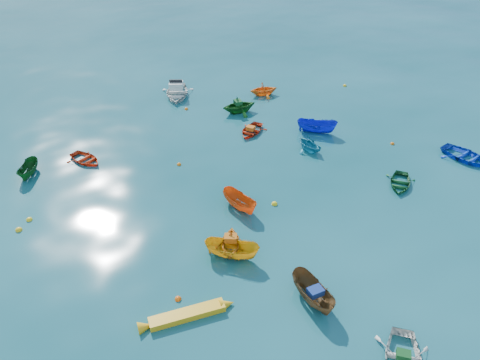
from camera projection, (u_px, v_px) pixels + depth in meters
ground at (286, 227)px, 26.81m from camera, size 160.00×160.00×0.00m
sampan_brown_mid at (312, 300)px, 22.35m from camera, size 1.42×3.12×1.17m
dinghy_blue_se at (465, 159)px, 32.95m from camera, size 2.90×3.77×0.73m
dinghy_orange_w at (231, 250)px, 25.25m from camera, size 3.11×3.20×1.29m
sampan_yellow_mid at (232, 257)px, 24.81m from camera, size 2.88×2.92×1.15m
dinghy_green_e at (399, 185)px, 30.32m from camera, size 3.31×3.16×0.56m
dinghy_cyan_se at (309, 150)px, 34.02m from camera, size 2.13×2.42×1.21m
sampan_orange_n at (240, 208)px, 28.31m from camera, size 1.43×2.93×1.09m
dinghy_green_n at (239, 112)px, 39.11m from camera, size 3.21×2.90×1.48m
dinghy_red_ne at (251, 133)px, 36.17m from camera, size 3.38×3.12×0.57m
sampan_blue_far at (316, 132)px, 36.22m from camera, size 3.00×2.98×1.19m
dinghy_red_far at (86, 161)px, 32.71m from camera, size 2.75×3.18×0.55m
dinghy_orange_far at (263, 95)px, 41.99m from camera, size 2.97×2.74×1.30m
sampan_green_far at (30, 175)px, 31.31m from camera, size 2.10×2.61×0.96m
kayak_yellow at (187, 317)px, 21.55m from camera, size 4.27×1.53×0.43m
motorboat_white at (177, 96)px, 41.81m from camera, size 4.55×4.97×1.44m
tarp_green_a at (404, 355)px, 19.35m from camera, size 0.71×0.72×0.28m
tarp_blue_a at (315, 292)px, 21.82m from camera, size 0.75×0.60×0.34m
tarp_orange_a at (231, 238)px, 24.83m from camera, size 0.84×0.79×0.32m
tarp_green_b at (238, 102)px, 38.56m from camera, size 0.67×0.81×0.35m
tarp_orange_b at (251, 128)px, 35.84m from camera, size 0.73×0.78×0.30m
buoy_or_a at (178, 299)px, 22.41m from camera, size 0.33×0.33×0.33m
buoy_ye_a at (222, 247)px, 25.42m from camera, size 0.39×0.39×0.39m
buoy_ye_b at (29, 220)px, 27.35m from camera, size 0.35×0.35×0.35m
buoy_or_c at (179, 165)px, 32.33m from camera, size 0.30×0.30×0.30m
buoy_ye_c at (274, 204)px, 28.61m from camera, size 0.38×0.38×0.38m
buoy_or_d at (392, 144)px, 34.70m from camera, size 0.30×0.30×0.30m
buoy_ye_d at (19, 230)px, 26.59m from camera, size 0.38×0.38×0.38m
buoy_or_e at (186, 109)px, 39.56m from camera, size 0.32×0.32×0.32m
buoy_ye_e at (345, 86)px, 43.65m from camera, size 0.34×0.34×0.34m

